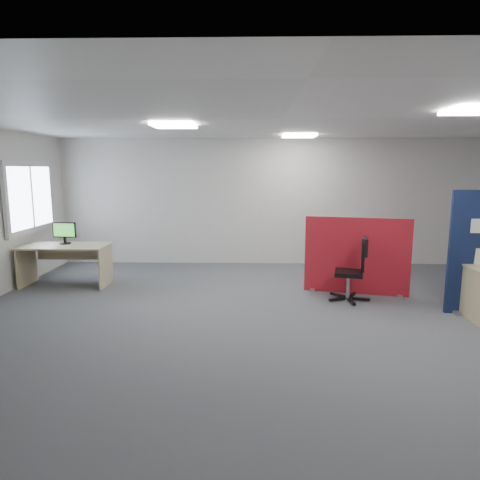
{
  "coord_description": "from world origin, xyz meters",
  "views": [
    {
      "loc": [
        -0.41,
        -5.74,
        2.06
      ],
      "look_at": [
        -0.56,
        0.61,
        1.0
      ],
      "focal_mm": 32.0,
      "sensor_mm": 36.0,
      "label": 1
    }
  ],
  "objects_px": {
    "second_desk": "(66,255)",
    "office_chair": "(356,266)",
    "red_divider": "(357,257)",
    "monitor_second": "(64,232)"
  },
  "relations": [
    {
      "from": "red_divider",
      "to": "monitor_second",
      "type": "distance_m",
      "value": 5.12
    },
    {
      "from": "monitor_second",
      "to": "office_chair",
      "type": "bearing_deg",
      "value": -5.14
    },
    {
      "from": "monitor_second",
      "to": "office_chair",
      "type": "height_order",
      "value": "monitor_second"
    },
    {
      "from": "monitor_second",
      "to": "office_chair",
      "type": "distance_m",
      "value": 5.08
    },
    {
      "from": "second_desk",
      "to": "monitor_second",
      "type": "xyz_separation_m",
      "value": [
        -0.05,
        0.1,
        0.4
      ]
    },
    {
      "from": "red_divider",
      "to": "second_desk",
      "type": "xyz_separation_m",
      "value": [
        -5.03,
        0.41,
        -0.08
      ]
    },
    {
      "from": "red_divider",
      "to": "second_desk",
      "type": "relative_size",
      "value": 1.12
    },
    {
      "from": "second_desk",
      "to": "office_chair",
      "type": "xyz_separation_m",
      "value": [
        4.92,
        -0.82,
        0.02
      ]
    },
    {
      "from": "red_divider",
      "to": "office_chair",
      "type": "distance_m",
      "value": 0.42
    },
    {
      "from": "second_desk",
      "to": "office_chair",
      "type": "distance_m",
      "value": 4.99
    }
  ]
}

